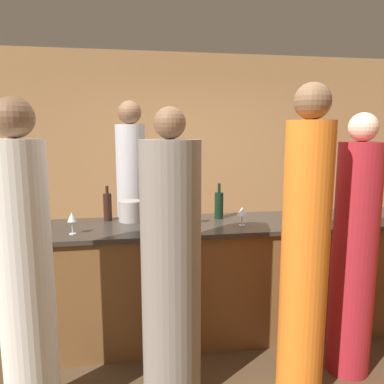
% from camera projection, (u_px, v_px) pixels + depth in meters
% --- Properties ---
extents(ground_plane, '(14.00, 14.00, 0.00)m').
position_uv_depth(ground_plane, '(231.00, 330.00, 3.31)').
color(ground_plane, '#4C3823').
extents(back_wall, '(8.00, 0.06, 2.80)m').
position_uv_depth(back_wall, '(189.00, 155.00, 5.33)').
color(back_wall, '#A37547').
rests_on(back_wall, ground_plane).
extents(bar_counter, '(3.58, 0.71, 0.98)m').
position_uv_depth(bar_counter, '(232.00, 277.00, 3.23)').
color(bar_counter, brown).
rests_on(bar_counter, ground_plane).
extents(bartender, '(0.28, 0.28, 2.03)m').
position_uv_depth(bartender, '(132.00, 209.00, 3.71)').
color(bartender, '#B2B2B7').
rests_on(bartender, ground_plane).
extents(guest_0, '(0.31, 0.31, 1.92)m').
position_uv_depth(guest_0, '(25.00, 277.00, 2.15)').
color(guest_0, silver).
rests_on(guest_0, ground_plane).
extents(guest_1, '(0.30, 0.30, 1.86)m').
position_uv_depth(guest_1, '(354.00, 255.00, 2.63)').
color(guest_1, maroon).
rests_on(guest_1, ground_plane).
extents(guest_2, '(0.38, 0.38, 1.88)m').
position_uv_depth(guest_2, '(171.00, 268.00, 2.38)').
color(guest_2, gray).
rests_on(guest_2, ground_plane).
extents(guest_3, '(0.30, 0.30, 2.03)m').
position_uv_depth(guest_3, '(305.00, 253.00, 2.39)').
color(guest_3, orange).
rests_on(guest_3, ground_plane).
extents(wine_bottle_0, '(0.07, 0.07, 0.30)m').
position_uv_depth(wine_bottle_0, '(108.00, 206.00, 3.19)').
color(wine_bottle_0, black).
rests_on(wine_bottle_0, bar_counter).
extents(wine_bottle_1, '(0.08, 0.08, 0.31)m').
position_uv_depth(wine_bottle_1, '(219.00, 205.00, 3.27)').
color(wine_bottle_1, black).
rests_on(wine_bottle_1, bar_counter).
extents(wine_bottle_2, '(0.07, 0.07, 0.27)m').
position_uv_depth(wine_bottle_2, '(325.00, 213.00, 3.02)').
color(wine_bottle_2, '#19381E').
rests_on(wine_bottle_2, bar_counter).
extents(ice_bucket, '(0.19, 0.19, 0.18)m').
position_uv_depth(ice_bucket, '(130.00, 211.00, 3.17)').
color(ice_bucket, '#9E9993').
rests_on(ice_bucket, bar_counter).
extents(wine_glass_1, '(0.08, 0.08, 0.16)m').
position_uv_depth(wine_glass_1, '(196.00, 209.00, 3.09)').
color(wine_glass_1, silver).
rests_on(wine_glass_1, bar_counter).
extents(wine_glass_2, '(0.07, 0.07, 0.17)m').
position_uv_depth(wine_glass_2, '(72.00, 218.00, 2.77)').
color(wine_glass_2, silver).
rests_on(wine_glass_2, bar_counter).
extents(wine_glass_3, '(0.08, 0.08, 0.15)m').
position_uv_depth(wine_glass_3, '(242.00, 212.00, 3.02)').
color(wine_glass_3, silver).
rests_on(wine_glass_3, bar_counter).
extents(wine_glass_4, '(0.08, 0.08, 0.14)m').
position_uv_depth(wine_glass_4, '(311.00, 208.00, 3.20)').
color(wine_glass_4, silver).
rests_on(wine_glass_4, bar_counter).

